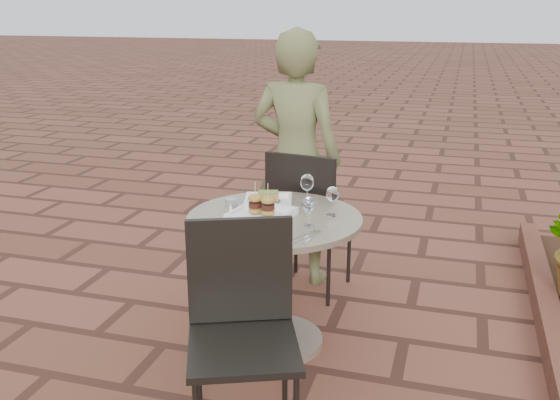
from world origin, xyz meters
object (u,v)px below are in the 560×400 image
(cafe_table, at_px, (275,261))
(plate_tuna, at_px, (253,229))
(chair_far, at_px, (306,212))
(plate_salmon, at_px, (268,200))
(plate_sliders, at_px, (262,211))
(diner, at_px, (296,159))
(chair_near, at_px, (242,314))

(cafe_table, height_order, plate_tuna, plate_tuna)
(chair_far, bearing_deg, plate_salmon, 85.36)
(chair_far, bearing_deg, plate_sliders, 92.56)
(diner, relative_size, plate_sliders, 4.98)
(chair_near, xyz_separation_m, plate_sliders, (-0.14, 0.69, 0.21))
(cafe_table, height_order, diner, diner)
(plate_tuna, bearing_deg, plate_salmon, 98.03)
(cafe_table, xyz_separation_m, plate_sliders, (-0.06, -0.03, 0.28))
(diner, height_order, plate_tuna, diner)
(chair_near, height_order, plate_tuna, chair_near)
(chair_far, relative_size, chair_near, 1.00)
(plate_salmon, bearing_deg, chair_far, 76.85)
(chair_near, relative_size, plate_salmon, 3.01)
(diner, distance_m, plate_salmon, 0.69)
(diner, bearing_deg, plate_sliders, 100.12)
(chair_far, relative_size, plate_salmon, 3.01)
(chair_near, bearing_deg, plate_sliders, 78.73)
(chair_far, xyz_separation_m, plate_salmon, (-0.10, -0.45, 0.20))
(cafe_table, relative_size, plate_tuna, 2.67)
(cafe_table, bearing_deg, chair_near, -83.77)
(plate_sliders, xyz_separation_m, plate_tuna, (0.03, -0.22, -0.02))
(chair_near, bearing_deg, cafe_table, 73.74)
(cafe_table, height_order, plate_salmon, plate_salmon)
(diner, bearing_deg, chair_far, 124.79)
(diner, bearing_deg, plate_tuna, 100.73)
(cafe_table, relative_size, diner, 0.55)
(cafe_table, height_order, plate_sliders, plate_sliders)
(cafe_table, relative_size, plate_sliders, 2.73)
(plate_sliders, bearing_deg, chair_near, -78.78)
(plate_sliders, bearing_deg, cafe_table, 27.10)
(chair_near, distance_m, diner, 1.64)
(chair_near, height_order, diner, diner)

